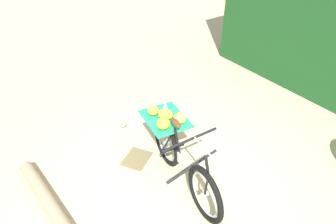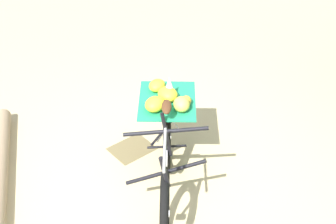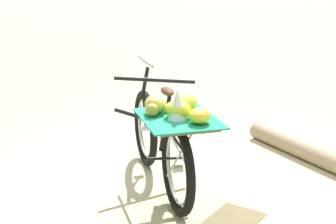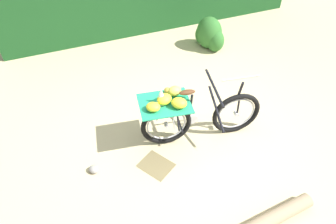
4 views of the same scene
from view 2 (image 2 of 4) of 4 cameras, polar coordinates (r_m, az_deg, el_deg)
The scene contains 4 objects.
ground_plane at distance 4.98m, azimuth -0.09°, elevation -9.45°, with size 60.00×60.00×0.00m, color #C6B284.
bicycle at distance 4.72m, azimuth -0.18°, elevation -4.32°, with size 1.39×1.55×1.03m.
path_stone at distance 6.17m, azimuth -2.66°, elevation 1.15°, with size 0.14×0.12×0.09m, color gray.
leaf_litter_patch at distance 5.53m, azimuth -4.05°, elevation -4.09°, with size 0.44×0.36×0.01m, color olive.
Camera 2 is at (-2.25, -2.73, 3.50)m, focal length 54.68 mm.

